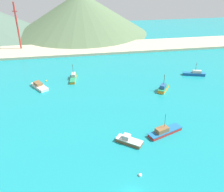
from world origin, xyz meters
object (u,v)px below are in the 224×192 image
at_px(fishing_boat_6, 129,140).
at_px(fishing_boat_8, 164,131).
at_px(buoy_1, 140,175).
at_px(fishing_boat_7, 39,86).
at_px(fishing_boat_2, 73,77).
at_px(buoy_0, 46,81).
at_px(fishing_boat_3, 163,88).
at_px(radio_tower, 17,27).
at_px(fishing_boat_9, 195,73).

bearing_deg(fishing_boat_6, fishing_boat_8, 11.82).
bearing_deg(buoy_1, fishing_boat_7, 117.52).
xyz_separation_m(fishing_boat_7, fishing_boat_8, (35.79, -34.99, 0.06)).
xyz_separation_m(fishing_boat_2, buoy_0, (-10.69, 0.06, -0.68)).
bearing_deg(fishing_boat_3, buoy_1, -116.77).
relative_size(fishing_boat_2, buoy_1, 11.49).
height_order(fishing_boat_8, radio_tower, radio_tower).
xyz_separation_m(buoy_0, radio_tower, (-15.40, 42.60, 12.47)).
bearing_deg(buoy_0, fishing_boat_6, -61.44).
distance_m(fishing_boat_6, fishing_boat_9, 53.27).
height_order(fishing_boat_2, buoy_0, fishing_boat_2).
xyz_separation_m(fishing_boat_3, buoy_0, (-42.55, 15.73, -0.89)).
bearing_deg(fishing_boat_8, fishing_boat_7, 135.65).
bearing_deg(fishing_boat_3, fishing_boat_2, 153.81).
bearing_deg(radio_tower, fishing_boat_9, -31.88).
height_order(fishing_boat_3, fishing_boat_9, fishing_boat_3).
bearing_deg(radio_tower, fishing_boat_6, -65.62).
bearing_deg(buoy_0, buoy_1, -66.84).
xyz_separation_m(fishing_boat_3, fishing_boat_8, (-8.87, -24.90, -0.21)).
bearing_deg(fishing_boat_2, radio_tower, 121.45).
bearing_deg(buoy_0, fishing_boat_9, -4.25).
bearing_deg(fishing_boat_7, fishing_boat_6, -55.63).
bearing_deg(fishing_boat_8, fishing_boat_3, 70.39).
height_order(buoy_0, radio_tower, radio_tower).
height_order(fishing_boat_2, fishing_boat_8, fishing_boat_8).
distance_m(fishing_boat_2, fishing_boat_7, 13.97).
xyz_separation_m(fishing_boat_8, buoy_0, (-33.67, 40.63, -0.68)).
bearing_deg(radio_tower, fishing_boat_7, -74.61).
bearing_deg(fishing_boat_3, fishing_boat_8, -109.61).
relative_size(fishing_boat_7, buoy_1, 10.68).
xyz_separation_m(fishing_boat_7, buoy_1, (25.28, -48.52, -0.58)).
bearing_deg(fishing_boat_3, fishing_boat_9, 32.38).
xyz_separation_m(fishing_boat_9, buoy_1, (-37.13, -49.68, -0.67)).
bearing_deg(fishing_boat_8, fishing_boat_6, -168.18).
height_order(fishing_boat_9, radio_tower, radio_tower).
relative_size(fishing_boat_2, buoy_0, 15.99).
distance_m(buoy_0, radio_tower, 46.98).
bearing_deg(radio_tower, fishing_boat_3, -45.19).
relative_size(fishing_boat_7, radio_tower, 0.36).
xyz_separation_m(buoy_1, radio_tower, (-38.56, 96.76, 12.43)).
height_order(fishing_boat_9, buoy_1, fishing_boat_9).
distance_m(fishing_boat_2, buoy_1, 55.53).
bearing_deg(radio_tower, fishing_boat_8, -59.48).
xyz_separation_m(fishing_boat_3, radio_tower, (-57.95, 58.33, 11.58)).
xyz_separation_m(fishing_boat_3, fishing_boat_7, (-44.66, 10.08, -0.27)).
bearing_deg(fishing_boat_3, buoy_0, 159.71).
bearing_deg(radio_tower, buoy_0, -70.12).
xyz_separation_m(fishing_boat_8, fishing_boat_9, (26.62, 36.16, 0.03)).
bearing_deg(buoy_1, fishing_boat_6, 89.32).
height_order(fishing_boat_2, fishing_boat_6, fishing_boat_2).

